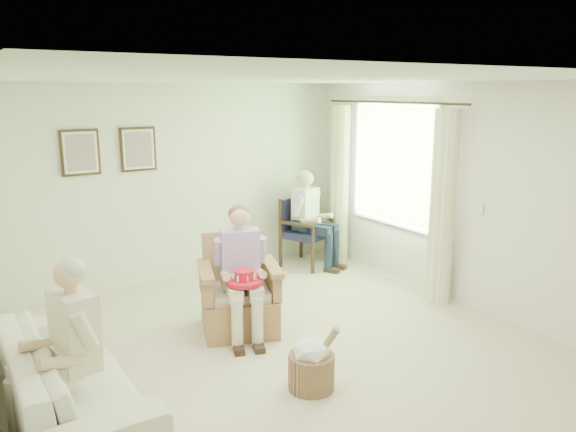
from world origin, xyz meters
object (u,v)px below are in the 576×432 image
object	(u,v)px
sofa	(70,377)
hatbox	(312,364)
person_wicker	(243,263)
person_dark	(310,212)
wood_armchair	(303,228)
red_hat	(245,279)
person_sofa	(71,337)
wicker_armchair	(238,301)

from	to	relation	value
sofa	hatbox	distance (m)	1.95
person_wicker	person_dark	size ratio (longest dim) A/B	0.98
wood_armchair	sofa	distance (m)	4.39
person_wicker	wood_armchair	bearing A→B (deg)	61.36
sofa	red_hat	bearing A→B (deg)	-77.30
wood_armchair	person_wicker	size ratio (longest dim) A/B	0.73
person_wicker	red_hat	distance (m)	0.23
person_dark	person_sofa	bearing A→B (deg)	-173.01
wood_armchair	sofa	size ratio (longest dim) A/B	0.44
sofa	red_hat	size ratio (longest dim) A/B	6.09
person_sofa	hatbox	size ratio (longest dim) A/B	2.20
wicker_armchair	red_hat	size ratio (longest dim) A/B	2.79
sofa	person_wicker	xyz separation A→B (m)	(1.86, 0.59, 0.46)
sofa	hatbox	bearing A→B (deg)	-111.19
red_hat	hatbox	world-z (taller)	red_hat
person_wicker	hatbox	xyz separation A→B (m)	(-0.05, -1.29, -0.55)
person_wicker	red_hat	bearing A→B (deg)	-94.87
wicker_armchair	hatbox	world-z (taller)	wicker_armchair
wicker_armchair	person_sofa	distance (m)	2.12
red_hat	hatbox	distance (m)	1.19
sofa	person_sofa	bearing A→B (deg)	180.00
person_dark	hatbox	world-z (taller)	person_dark
wicker_armchair	person_dark	world-z (taller)	person_dark
sofa	person_wicker	bearing A→B (deg)	-72.37
person_sofa	person_wicker	bearing A→B (deg)	102.28
wicker_armchair	sofa	distance (m)	2.00
person_dark	person_sofa	size ratio (longest dim) A/B	1.06
wicker_armchair	hatbox	distance (m)	1.43
wood_armchair	person_wicker	bearing A→B (deg)	-163.19
wicker_armchair	person_wicker	xyz separation A→B (m)	(-0.00, -0.13, 0.46)
wicker_armchair	wood_armchair	distance (m)	2.46
wood_armchair	wicker_armchair	bearing A→B (deg)	-165.52
person_dark	wicker_armchair	bearing A→B (deg)	-168.57
person_dark	hatbox	bearing A→B (deg)	-149.31
sofa	hatbox	world-z (taller)	sofa
person_dark	hatbox	xyz separation A→B (m)	(-1.94, -2.81, -0.57)
wicker_armchair	person_sofa	xyz separation A→B (m)	(-1.86, -0.93, 0.42)
wood_armchair	person_sofa	xyz separation A→B (m)	(-3.76, -2.48, 0.21)
wicker_armchair	person_wicker	world-z (taller)	person_wicker
person_wicker	sofa	bearing A→B (deg)	-142.53
hatbox	red_hat	bearing A→B (deg)	92.24
person_sofa	red_hat	distance (m)	1.88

